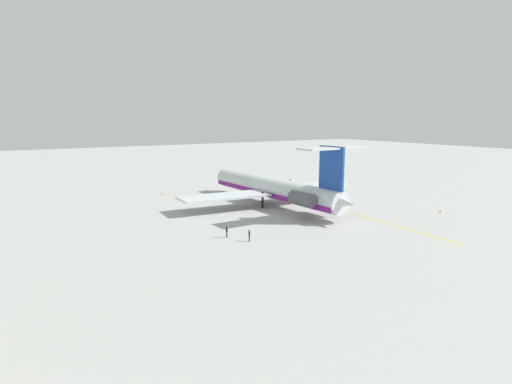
% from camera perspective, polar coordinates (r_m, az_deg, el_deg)
% --- Properties ---
extents(ground, '(392.47, 392.47, 0.00)m').
position_cam_1_polar(ground, '(94.72, 6.87, -1.02)').
color(ground, '#ADADA8').
extents(main_jetliner, '(44.81, 39.87, 13.07)m').
position_cam_1_polar(main_jetliner, '(86.90, 2.69, 0.44)').
color(main_jetliner, silver).
rests_on(main_jetliner, ground).
extents(ground_crew_near_nose, '(0.34, 0.31, 1.69)m').
position_cam_1_polar(ground_crew_near_nose, '(114.84, 4.57, 1.48)').
color(ground_crew_near_nose, black).
rests_on(ground_crew_near_nose, ground).
extents(ground_crew_near_tail, '(0.28, 0.39, 1.75)m').
position_cam_1_polar(ground_crew_near_tail, '(62.54, -0.90, -5.61)').
color(ground_crew_near_tail, black).
rests_on(ground_crew_near_tail, ground).
extents(ground_crew_portside, '(0.46, 0.29, 1.82)m').
position_cam_1_polar(ground_crew_portside, '(64.66, -3.92, -5.07)').
color(ground_crew_portside, black).
rests_on(ground_crew_portside, ground).
extents(safety_cone_nose, '(0.40, 0.40, 0.55)m').
position_cam_1_polar(safety_cone_nose, '(120.20, 3.46, 1.49)').
color(safety_cone_nose, '#EA590F').
rests_on(safety_cone_nose, ground).
extents(safety_cone_wingtip, '(0.40, 0.40, 0.55)m').
position_cam_1_polar(safety_cone_wingtip, '(88.79, 23.34, -2.32)').
color(safety_cone_wingtip, '#EA590F').
rests_on(safety_cone_wingtip, ground).
extents(safety_cone_tail, '(0.40, 0.40, 0.55)m').
position_cam_1_polar(safety_cone_tail, '(102.50, -12.39, -0.19)').
color(safety_cone_tail, '#EA590F').
rests_on(safety_cone_tail, ground).
extents(taxiway_centreline, '(75.93, 3.79, 0.01)m').
position_cam_1_polar(taxiway_centreline, '(93.68, 6.63, -1.13)').
color(taxiway_centreline, gold).
rests_on(taxiway_centreline, ground).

